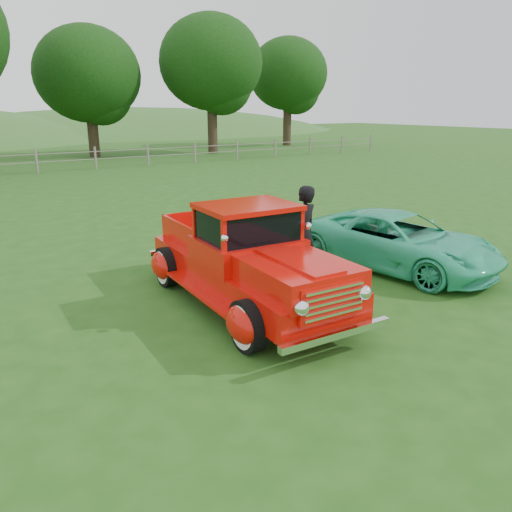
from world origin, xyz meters
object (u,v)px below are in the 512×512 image
tree_near_east (88,75)px  tree_mid_east (211,63)px  red_pickup (246,261)px  tree_far_east (288,74)px  teal_sedan (398,241)px  man (303,233)px

tree_near_east → tree_mid_east: 8.30m
red_pickup → tree_near_east: bearing=81.5°
tree_near_east → tree_mid_east: (8.00, -2.00, 0.93)m
tree_mid_east → tree_far_east: size_ratio=1.07×
red_pickup → teal_sedan: (3.76, -0.06, -0.21)m
tree_far_east → man: 35.43m
tree_far_east → red_pickup: 36.93m
tree_near_east → man: tree_near_east is taller
red_pickup → man: 1.81m
tree_near_east → red_pickup: 28.68m
tree_near_east → tree_mid_east: tree_mid_east is taller
tree_mid_east → red_pickup: size_ratio=1.87×
man → teal_sedan: bearing=150.4°
tree_near_east → teal_sedan: tree_near_east is taller
red_pickup → man: bearing=21.8°
teal_sedan → man: (-2.05, 0.64, 0.34)m
tree_near_east → man: bearing=-98.1°
man → tree_near_east: bearing=-110.4°
tree_far_east → red_pickup: (-22.57, -28.78, -5.06)m
tree_far_east → tree_mid_east: bearing=-161.6°
tree_near_east → man: 27.81m
tree_near_east → tree_mid_east: bearing=-14.0°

